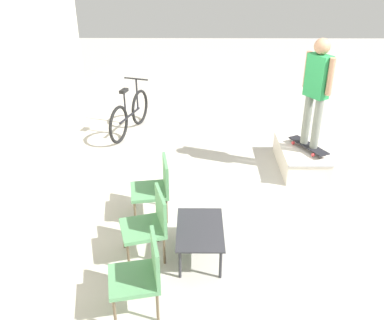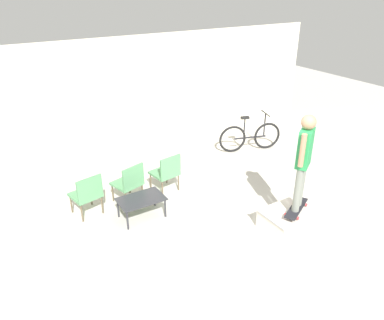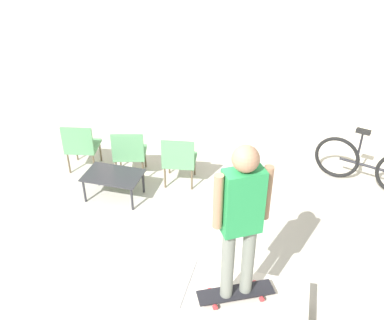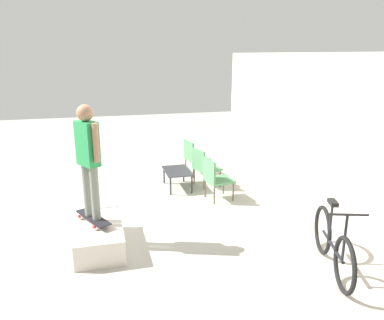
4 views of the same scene
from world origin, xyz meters
TOP-DOWN VIEW (x-y plane):
  - ground_plane at (0.00, 0.00)m, footprint 24.00×24.00m
  - house_wall_back at (0.00, 4.39)m, footprint 12.00×0.06m
  - skate_ramp_box at (1.29, -0.53)m, footprint 1.35×0.73m
  - skateboard_on_ramp at (1.19, -0.60)m, footprint 0.82×0.55m
  - person_skater at (1.19, -0.60)m, footprint 0.50×0.37m
  - coffee_table at (-1.07, 1.26)m, footprint 0.89×0.58m
  - patio_chair_left at (-1.93, 1.88)m, footprint 0.61×0.61m
  - patio_chair_center at (-1.05, 1.88)m, footprint 0.64×0.64m
  - patio_chair_right at (-0.18, 1.88)m, footprint 0.59×0.59m
  - bicycle at (2.78, 2.65)m, footprint 1.68×0.67m

SIDE VIEW (x-z plane):
  - ground_plane at x=0.00m, z-range 0.00..0.00m
  - skate_ramp_box at x=1.29m, z-range -0.01..0.40m
  - coffee_table at x=-1.07m, z-range 0.16..0.58m
  - bicycle at x=2.78m, z-range -0.13..0.92m
  - skateboard_on_ramp at x=1.19m, z-range 0.43..0.50m
  - patio_chair_left at x=-1.93m, z-range 0.05..0.94m
  - patio_chair_center at x=-1.05m, z-range 0.05..0.94m
  - patio_chair_right at x=-0.18m, z-range 0.05..0.94m
  - house_wall_back at x=0.00m, z-range 0.00..3.00m
  - person_skater at x=1.19m, z-range 0.65..2.42m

